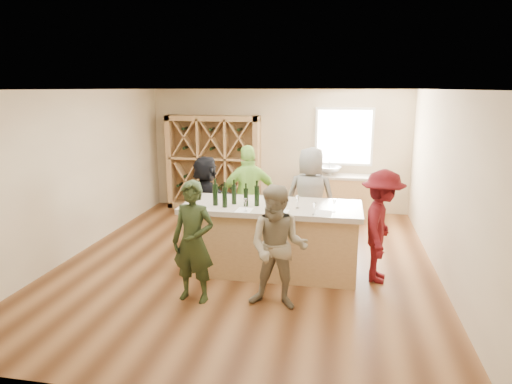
% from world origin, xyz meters
% --- Properties ---
extents(floor, '(6.00, 7.00, 0.10)m').
position_xyz_m(floor, '(0.00, 0.00, -0.05)').
color(floor, brown).
rests_on(floor, ground).
extents(ceiling, '(6.00, 7.00, 0.10)m').
position_xyz_m(ceiling, '(0.00, 0.00, 2.85)').
color(ceiling, white).
rests_on(ceiling, ground).
extents(wall_back, '(6.00, 0.10, 2.80)m').
position_xyz_m(wall_back, '(0.00, 3.55, 1.40)').
color(wall_back, beige).
rests_on(wall_back, ground).
extents(wall_front, '(6.00, 0.10, 2.80)m').
position_xyz_m(wall_front, '(0.00, -3.55, 1.40)').
color(wall_front, beige).
rests_on(wall_front, ground).
extents(wall_left, '(0.10, 7.00, 2.80)m').
position_xyz_m(wall_left, '(-3.05, 0.00, 1.40)').
color(wall_left, beige).
rests_on(wall_left, ground).
extents(wall_right, '(0.10, 7.00, 2.80)m').
position_xyz_m(wall_right, '(3.05, 0.00, 1.40)').
color(wall_right, beige).
rests_on(wall_right, ground).
extents(window_frame, '(1.30, 0.06, 1.30)m').
position_xyz_m(window_frame, '(1.50, 3.47, 1.75)').
color(window_frame, white).
rests_on(window_frame, wall_back).
extents(window_pane, '(1.18, 0.01, 1.18)m').
position_xyz_m(window_pane, '(1.50, 3.44, 1.75)').
color(window_pane, white).
rests_on(window_pane, wall_back).
extents(wine_rack, '(2.20, 0.45, 2.20)m').
position_xyz_m(wine_rack, '(-1.50, 3.27, 1.10)').
color(wine_rack, tan).
rests_on(wine_rack, floor).
extents(back_counter_base, '(1.60, 0.58, 0.86)m').
position_xyz_m(back_counter_base, '(1.40, 3.20, 0.43)').
color(back_counter_base, tan).
rests_on(back_counter_base, floor).
extents(back_counter_top, '(1.70, 0.62, 0.06)m').
position_xyz_m(back_counter_top, '(1.40, 3.20, 0.89)').
color(back_counter_top, '#C2B29F').
rests_on(back_counter_top, back_counter_base).
extents(sink, '(0.54, 0.54, 0.19)m').
position_xyz_m(sink, '(1.20, 3.20, 1.01)').
color(sink, silver).
rests_on(sink, back_counter_top).
extents(faucet, '(0.02, 0.02, 0.30)m').
position_xyz_m(faucet, '(1.20, 3.38, 1.07)').
color(faucet, silver).
rests_on(faucet, back_counter_top).
extents(tasting_counter_base, '(2.60, 1.00, 1.00)m').
position_xyz_m(tasting_counter_base, '(0.44, -0.29, 0.50)').
color(tasting_counter_base, tan).
rests_on(tasting_counter_base, floor).
extents(tasting_counter_top, '(2.72, 1.12, 0.08)m').
position_xyz_m(tasting_counter_top, '(0.44, -0.29, 1.04)').
color(tasting_counter_top, '#C2B29F').
rests_on(tasting_counter_top, tasting_counter_base).
extents(wine_bottle_a, '(0.11, 0.11, 0.33)m').
position_xyz_m(wine_bottle_a, '(-0.40, -0.49, 1.24)').
color(wine_bottle_a, black).
rests_on(wine_bottle_a, tasting_counter_top).
extents(wine_bottle_b, '(0.09, 0.09, 0.31)m').
position_xyz_m(wine_bottle_b, '(-0.22, -0.59, 1.23)').
color(wine_bottle_b, black).
rests_on(wine_bottle_b, tasting_counter_top).
extents(wine_bottle_c, '(0.08, 0.08, 0.30)m').
position_xyz_m(wine_bottle_c, '(-0.13, -0.37, 1.23)').
color(wine_bottle_c, black).
rests_on(wine_bottle_c, tasting_counter_top).
extents(wine_bottle_d, '(0.07, 0.07, 0.27)m').
position_xyz_m(wine_bottle_d, '(0.07, -0.47, 1.22)').
color(wine_bottle_d, black).
rests_on(wine_bottle_d, tasting_counter_top).
extents(wine_bottle_e, '(0.08, 0.08, 0.31)m').
position_xyz_m(wine_bottle_e, '(0.23, -0.42, 1.23)').
color(wine_bottle_e, black).
rests_on(wine_bottle_e, tasting_counter_top).
extents(wine_glass_a, '(0.07, 0.07, 0.19)m').
position_xyz_m(wine_glass_a, '(0.13, -0.76, 1.17)').
color(wine_glass_a, white).
rests_on(wine_glass_a, tasting_counter_top).
extents(wine_glass_b, '(0.07, 0.07, 0.16)m').
position_xyz_m(wine_glass_b, '(0.58, -0.76, 1.16)').
color(wine_glass_b, white).
rests_on(wine_glass_b, tasting_counter_top).
extents(wine_glass_c, '(0.07, 0.07, 0.16)m').
position_xyz_m(wine_glass_c, '(1.11, -0.76, 1.16)').
color(wine_glass_c, white).
rests_on(wine_glass_c, tasting_counter_top).
extents(wine_glass_d, '(0.09, 0.09, 0.20)m').
position_xyz_m(wine_glass_d, '(0.85, -0.44, 1.18)').
color(wine_glass_d, white).
rests_on(wine_glass_d, tasting_counter_top).
extents(wine_glass_e, '(0.09, 0.09, 0.18)m').
position_xyz_m(wine_glass_e, '(1.39, -0.53, 1.17)').
color(wine_glass_e, white).
rests_on(wine_glass_e, tasting_counter_top).
extents(tasting_menu_a, '(0.23, 0.31, 0.00)m').
position_xyz_m(tasting_menu_a, '(0.09, -0.70, 1.08)').
color(tasting_menu_a, white).
rests_on(tasting_menu_a, tasting_counter_top).
extents(tasting_menu_b, '(0.22, 0.29, 0.00)m').
position_xyz_m(tasting_menu_b, '(0.63, -0.69, 1.08)').
color(tasting_menu_b, white).
rests_on(tasting_menu_b, tasting_counter_top).
extents(tasting_menu_c, '(0.26, 0.34, 0.00)m').
position_xyz_m(tasting_menu_c, '(1.24, -0.65, 1.08)').
color(tasting_menu_c, white).
rests_on(tasting_menu_c, tasting_counter_top).
extents(person_near_left, '(0.66, 0.52, 1.65)m').
position_xyz_m(person_near_left, '(-0.43, -1.48, 0.83)').
color(person_near_left, '#263319').
rests_on(person_near_left, floor).
extents(person_near_right, '(0.83, 0.50, 1.64)m').
position_xyz_m(person_near_right, '(0.71, -1.48, 0.82)').
color(person_near_right, gray).
rests_on(person_near_right, floor).
extents(person_server, '(0.66, 1.15, 1.68)m').
position_xyz_m(person_server, '(2.08, -0.35, 0.84)').
color(person_server, '#590F14').
rests_on(person_server, floor).
extents(person_far_mid, '(1.21, 0.93, 1.85)m').
position_xyz_m(person_far_mid, '(-0.13, 0.77, 0.92)').
color(person_far_mid, '#8CC64C').
rests_on(person_far_mid, floor).
extents(person_far_right, '(0.96, 0.69, 1.84)m').
position_xyz_m(person_far_right, '(0.95, 0.84, 0.92)').
color(person_far_right, slate).
rests_on(person_far_right, floor).
extents(person_far_left, '(1.56, 1.26, 1.62)m').
position_xyz_m(person_far_left, '(-0.98, 0.91, 0.81)').
color(person_far_left, black).
rests_on(person_far_left, floor).
extents(wine_bottle_f, '(0.07, 0.07, 0.30)m').
position_xyz_m(wine_bottle_f, '(0.49, -0.59, 1.23)').
color(wine_bottle_f, black).
rests_on(wine_bottle_f, tasting_counter_top).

